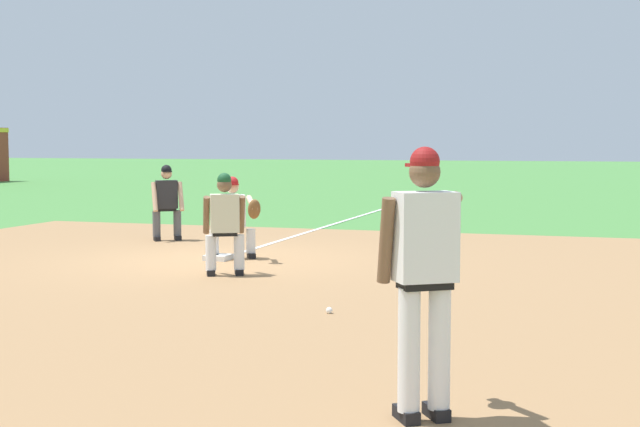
% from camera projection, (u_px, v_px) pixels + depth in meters
% --- Properties ---
extents(ground_plane, '(160.00, 160.00, 0.00)m').
position_uv_depth(ground_plane, '(218.00, 260.00, 14.29)').
color(ground_plane, '#47843D').
extents(infield_dirt_patch, '(18.00, 18.00, 0.01)m').
position_uv_depth(infield_dirt_patch, '(279.00, 308.00, 10.16)').
color(infield_dirt_patch, '#9E754C').
rests_on(infield_dirt_patch, ground).
extents(foul_line_stripe, '(12.36, 0.10, 0.00)m').
position_uv_depth(foul_line_stripe, '(329.00, 225.00, 20.17)').
color(foul_line_stripe, white).
rests_on(foul_line_stripe, ground).
extents(first_base_bag, '(0.38, 0.38, 0.09)m').
position_uv_depth(first_base_bag, '(218.00, 257.00, 14.28)').
color(first_base_bag, white).
rests_on(first_base_bag, ground).
extents(baseball, '(0.07, 0.07, 0.07)m').
position_uv_depth(baseball, '(329.00, 310.00, 9.82)').
color(baseball, white).
rests_on(baseball, ground).
extents(pitcher, '(0.84, 0.57, 1.86)m').
position_uv_depth(pitcher, '(425.00, 266.00, 5.99)').
color(pitcher, black).
rests_on(pitcher, ground).
extents(first_baseman, '(0.81, 1.03, 1.34)m').
position_uv_depth(first_baseman, '(234.00, 214.00, 14.34)').
color(first_baseman, black).
rests_on(first_baseman, ground).
extents(baserunner, '(0.61, 0.67, 1.46)m').
position_uv_depth(baserunner, '(225.00, 220.00, 12.58)').
color(baserunner, black).
rests_on(baserunner, ground).
extents(umpire, '(0.64, 0.68, 1.46)m').
position_uv_depth(umpire, '(167.00, 200.00, 17.09)').
color(umpire, black).
rests_on(umpire, ground).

